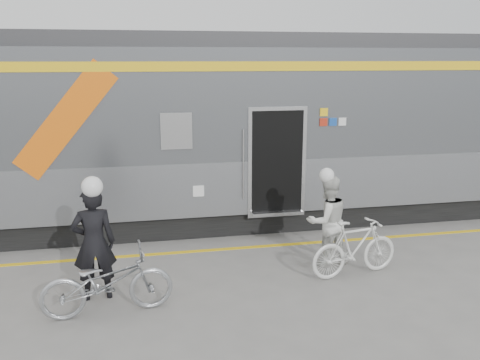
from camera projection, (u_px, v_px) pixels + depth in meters
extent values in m
plane|color=slate|center=(248.00, 300.00, 7.76)|extent=(90.00, 90.00, 0.00)
cube|color=black|center=(165.00, 210.00, 11.51)|extent=(24.00, 2.70, 0.50)
cube|color=#9EA0A5|center=(164.00, 175.00, 11.33)|extent=(24.00, 3.00, 1.10)
cube|color=slate|center=(161.00, 101.00, 10.94)|extent=(24.00, 3.00, 2.20)
cube|color=#38383A|center=(159.00, 41.00, 10.65)|extent=(24.00, 2.64, 0.30)
cube|color=yellow|center=(163.00, 67.00, 9.33)|extent=(24.00, 0.02, 0.18)
cube|color=orange|center=(65.00, 120.00, 9.20)|extent=(1.96, 0.01, 2.19)
cube|color=black|center=(176.00, 131.00, 9.65)|extent=(0.55, 0.02, 0.65)
cube|color=black|center=(274.00, 161.00, 10.40)|extent=(1.05, 0.45, 2.10)
cube|color=silver|center=(277.00, 163.00, 10.19)|extent=(1.20, 0.02, 2.25)
cylinder|color=silver|center=(243.00, 165.00, 10.04)|extent=(0.04, 0.04, 1.40)
cube|color=silver|center=(277.00, 213.00, 10.40)|extent=(1.05, 0.25, 0.06)
cube|color=yellow|center=(324.00, 112.00, 10.14)|extent=(0.16, 0.01, 0.16)
cube|color=#AF2814|center=(324.00, 122.00, 10.19)|extent=(0.16, 0.01, 0.16)
cube|color=#1849A1|center=(333.00, 122.00, 10.23)|extent=(0.16, 0.01, 0.16)
cube|color=silver|center=(342.00, 122.00, 10.26)|extent=(0.16, 0.01, 0.16)
cube|color=silver|center=(198.00, 191.00, 10.00)|extent=(0.22, 0.01, 0.22)
cube|color=yellow|center=(224.00, 249.00, 9.81)|extent=(24.00, 0.12, 0.01)
imported|color=black|center=(94.00, 243.00, 7.63)|extent=(0.69, 0.49, 1.77)
imported|color=#9FA2A6|center=(107.00, 282.00, 7.24)|extent=(1.91, 0.83, 0.98)
imported|color=silver|center=(327.00, 221.00, 8.93)|extent=(0.88, 0.74, 1.62)
imported|color=silver|center=(355.00, 248.00, 8.54)|extent=(1.69, 0.74, 0.98)
sphere|color=white|center=(89.00, 176.00, 7.39)|extent=(0.31, 0.31, 0.31)
sphere|color=white|center=(329.00, 169.00, 8.71)|extent=(0.26, 0.26, 0.26)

